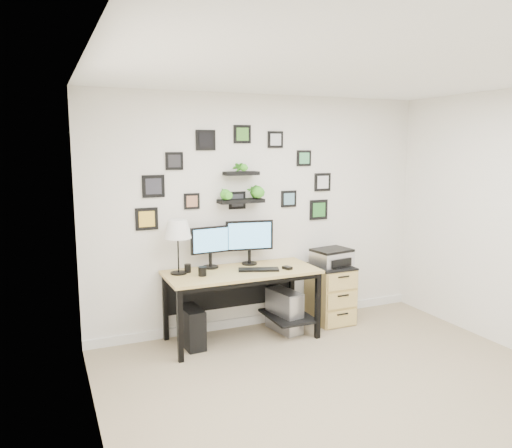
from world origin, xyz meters
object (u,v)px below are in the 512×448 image
monitor_right (250,239)px  mug (202,271)px  pc_tower_grey (284,311)px  monitor_left (210,244)px  printer (332,257)px  table_lamp (178,230)px  desk (244,281)px  pc_tower_black (191,327)px  file_cabinet (330,294)px

monitor_right → mug: monitor_right is taller
monitor_right → pc_tower_grey: bearing=-28.4°
monitor_left → printer: monitor_left is taller
table_lamp → mug: size_ratio=5.99×
pc_tower_grey → mug: bearing=-175.4°
table_lamp → printer: size_ratio=1.19×
mug → monitor_right: bearing=22.8°
desk → table_lamp: (-0.67, 0.10, 0.57)m
pc_tower_black → mug: bearing=-35.1°
pc_tower_grey → file_cabinet: bearing=5.1°
monitor_left → pc_tower_black: bearing=-143.6°
table_lamp → pc_tower_black: bearing=-52.1°
table_lamp → pc_tower_black: (0.09, -0.11, -0.99)m
desk → monitor_right: monitor_right is taller
monitor_left → file_cabinet: monitor_left is taller
pc_tower_grey → printer: printer is taller
desk → monitor_left: monitor_left is taller
file_cabinet → monitor_left: bearing=174.2°
pc_tower_grey → printer: (0.64, 0.07, 0.54)m
table_lamp → pc_tower_grey: size_ratio=1.14×
file_cabinet → pc_tower_black: bearing=-177.7°
table_lamp → pc_tower_grey: table_lamp is taller
table_lamp → mug: (0.20, -0.18, -0.40)m
mug → printer: 1.61m
desk → pc_tower_black: size_ratio=3.92×
table_lamp → printer: table_lamp is taller
pc_tower_black → table_lamp: bearing=124.2°
desk → monitor_right: size_ratio=3.05×
mug → file_cabinet: bearing=4.8°
monitor_right → file_cabinet: bearing=-7.6°
monitor_right → monitor_left: bearing=178.0°
monitor_left → table_lamp: bearing=-165.3°
desk → file_cabinet: (1.12, 0.06, -0.29)m
file_cabinet → monitor_right: bearing=172.4°
desk → monitor_left: size_ratio=3.57×
monitor_right → mug: 0.72m
monitor_left → mug: size_ratio=4.80×
pc_tower_black → pc_tower_grey: pc_tower_grey is taller
mug → pc_tower_black: (-0.11, 0.07, -0.59)m
monitor_left → file_cabinet: 1.58m
mug → printer: size_ratio=0.20×
desk → printer: 1.14m
monitor_left → printer: (1.43, -0.13, -0.24)m
table_lamp → file_cabinet: 1.99m
monitor_right → mug: size_ratio=5.61×
table_lamp → file_cabinet: table_lamp is taller
monitor_right → printer: monitor_right is taller
pc_tower_black → pc_tower_grey: bearing=-3.1°
table_lamp → printer: 1.86m
monitor_right → pc_tower_grey: (0.34, -0.19, -0.81)m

